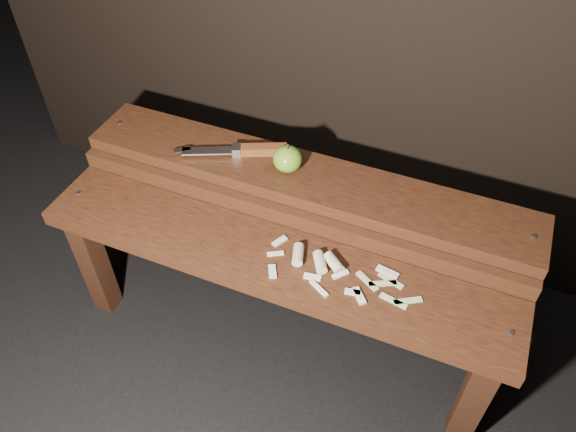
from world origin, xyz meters
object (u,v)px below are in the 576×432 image
at_px(bench_front_tier, 269,276).
at_px(apple, 288,159).
at_px(bench_rear_tier, 303,199).
at_px(knife, 249,150).

distance_m(bench_front_tier, apple, 0.30).
relative_size(bench_rear_tier, knife, 4.26).
xyz_separation_m(bench_front_tier, bench_rear_tier, (0.00, 0.23, 0.06)).
height_order(bench_front_tier, knife, knife).
xyz_separation_m(bench_front_tier, apple, (-0.05, 0.23, 0.18)).
bearing_deg(bench_rear_tier, apple, 174.77).
relative_size(bench_rear_tier, apple, 15.16).
relative_size(apple, knife, 0.28).
bearing_deg(bench_front_tier, apple, 101.54).
height_order(bench_front_tier, bench_rear_tier, bench_rear_tier).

